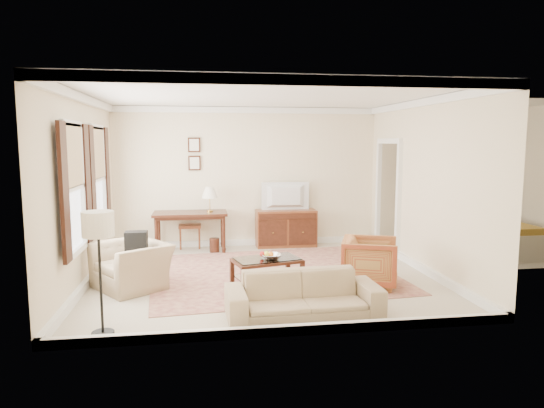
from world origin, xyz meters
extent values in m
cube|color=beige|center=(0.00, 0.00, 0.00)|extent=(5.50, 5.00, 0.01)
cube|color=white|center=(0.00, 0.00, 2.90)|extent=(5.50, 5.00, 0.01)
cube|color=#F0E3C3|center=(0.00, 2.50, 1.45)|extent=(5.50, 0.01, 2.90)
cube|color=#F0E3C3|center=(0.00, -2.50, 1.45)|extent=(5.50, 0.01, 2.90)
cube|color=#F0E3C3|center=(-2.75, 0.00, 1.45)|extent=(0.01, 5.00, 2.90)
cube|color=#F0E3C3|center=(2.75, 0.00, 1.45)|extent=(0.01, 5.00, 2.90)
cube|color=beige|center=(4.25, 1.15, 0.00)|extent=(3.00, 2.70, 0.01)
cube|color=#F0E3C3|center=(5.75, 1.15, 1.45)|extent=(0.01, 2.70, 2.90)
cube|color=maroon|center=(0.17, 0.15, 0.01)|extent=(4.19, 3.67, 0.01)
cube|color=#431F13|center=(-1.19, 2.04, 0.77)|extent=(1.45, 0.73, 0.05)
cylinder|color=#431F13|center=(-1.84, 1.75, 0.37)|extent=(0.07, 0.07, 0.74)
cylinder|color=#431F13|center=(-0.55, 1.75, 0.37)|extent=(0.07, 0.07, 0.74)
cylinder|color=#431F13|center=(-1.84, 2.32, 0.37)|extent=(0.07, 0.07, 0.74)
cylinder|color=#431F13|center=(-0.55, 2.32, 0.37)|extent=(0.07, 0.07, 0.74)
cube|color=brown|center=(0.78, 2.23, 0.38)|extent=(1.25, 0.48, 0.77)
imported|color=black|center=(0.78, 2.21, 1.24)|extent=(0.95, 0.55, 0.12)
cube|color=#431F13|center=(0.00, -0.51, 0.39)|extent=(1.12, 0.81, 0.04)
cube|color=silver|center=(0.00, -0.51, 0.42)|extent=(1.04, 0.74, 0.01)
cube|color=silver|center=(0.00, -0.51, 0.14)|extent=(1.02, 0.72, 0.02)
cube|color=#431F13|center=(-0.39, -0.88, 0.19)|extent=(0.07, 0.07, 0.39)
cube|color=#431F13|center=(0.52, -0.65, 0.19)|extent=(0.07, 0.07, 0.39)
cube|color=#431F13|center=(-0.52, -0.37, 0.19)|extent=(0.07, 0.07, 0.39)
cube|color=#431F13|center=(0.40, -0.14, 0.19)|extent=(0.07, 0.07, 0.39)
imported|color=silver|center=(0.06, -0.56, 0.48)|extent=(0.42, 0.42, 0.10)
imported|color=brown|center=(-0.19, -0.44, 0.17)|extent=(0.28, 0.11, 0.38)
imported|color=brown|center=(0.14, -0.47, 0.16)|extent=(0.27, 0.11, 0.38)
imported|color=#933A20|center=(1.54, -0.76, 0.41)|extent=(0.98, 1.01, 0.82)
imported|color=tan|center=(-2.02, -0.33, 0.46)|extent=(1.17, 1.25, 0.92)
cube|color=black|center=(-1.94, -0.34, 0.70)|extent=(0.34, 0.38, 0.40)
imported|color=tan|center=(0.27, -1.91, 0.37)|extent=(1.93, 0.62, 0.75)
cylinder|color=black|center=(-2.10, -2.15, 0.02)|extent=(0.25, 0.25, 0.04)
cylinder|color=black|center=(-2.10, -2.15, 0.61)|extent=(0.03, 0.03, 1.19)
cylinder|color=silver|center=(-2.10, -2.15, 1.28)|extent=(0.35, 0.35, 0.28)
camera|label=1|loc=(-0.97, -7.64, 2.18)|focal=32.00mm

